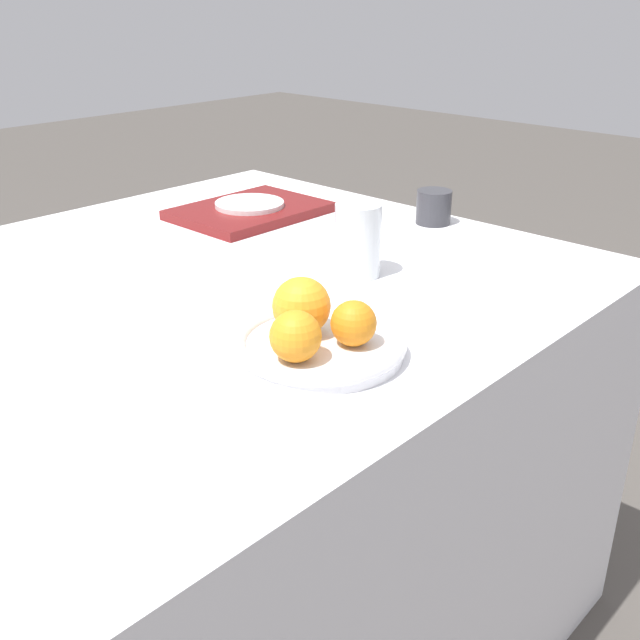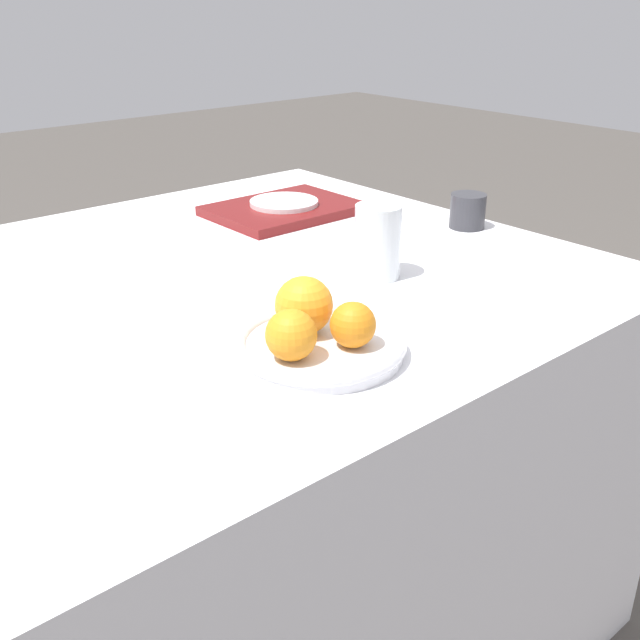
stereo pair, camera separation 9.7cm
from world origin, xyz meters
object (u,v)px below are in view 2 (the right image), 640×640
fruit_platter (320,345)px  cup_1 (468,211)px  water_glass (378,242)px  orange_2 (291,335)px  side_plate (284,203)px  orange_0 (350,326)px  serving_tray (284,209)px  orange_1 (304,305)px

fruit_platter → cup_1: 0.64m
fruit_platter → water_glass: (0.26, 0.16, 0.05)m
cup_1 → orange_2: bearing=-158.8°
side_plate → cup_1: bearing=-55.2°
orange_0 → serving_tray: size_ratio=0.20×
orange_2 → water_glass: (0.32, 0.17, 0.01)m
orange_2 → serving_tray: bearing=52.7°
orange_1 → side_plate: size_ratio=0.54×
side_plate → cup_1: cup_1 is taller
water_glass → cup_1: water_glass is taller
orange_1 → water_glass: bearing=25.3°
orange_1 → orange_2: orange_1 is taller
orange_0 → water_glass: size_ratio=0.49×
orange_0 → cup_1: orange_0 is taller
orange_1 → side_plate: bearing=54.4°
water_glass → fruit_platter: bearing=-148.7°
orange_2 → water_glass: bearing=28.3°
fruit_platter → cup_1: size_ratio=3.23×
fruit_platter → serving_tray: size_ratio=0.76×
fruit_platter → side_plate: 0.67m
orange_2 → fruit_platter: bearing=12.9°
fruit_platter → orange_1: 0.06m
orange_1 → water_glass: water_glass is taller
orange_2 → serving_tray: 0.72m
orange_2 → serving_tray: (0.43, 0.57, -0.04)m
side_plate → cup_1: 0.39m
fruit_platter → side_plate: bearing=56.0°
orange_2 → serving_tray: orange_2 is taller
orange_2 → water_glass: water_glass is taller
orange_2 → side_plate: orange_2 is taller
water_glass → serving_tray: bearing=73.9°
fruit_platter → water_glass: water_glass is taller
orange_1 → serving_tray: (0.37, 0.52, -0.05)m
water_glass → cup_1: bearing=13.7°
fruit_platter → orange_0: 0.05m
serving_tray → cup_1: size_ratio=4.25×
orange_1 → side_plate: orange_1 is taller
serving_tray → side_plate: bearing=-90.0°
orange_1 → fruit_platter: bearing=-95.6°
cup_1 → water_glass: bearing=-166.3°
orange_1 → water_glass: (0.26, 0.12, 0.00)m
orange_0 → orange_1: size_ratio=0.77×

